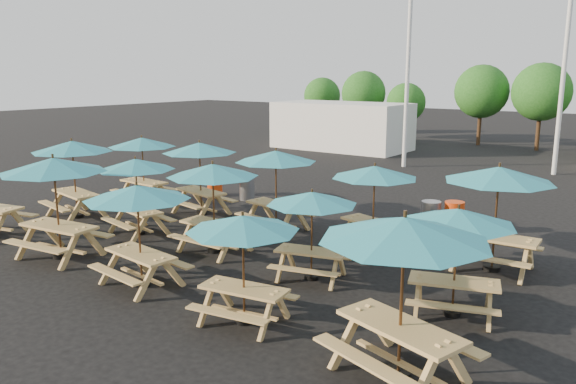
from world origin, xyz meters
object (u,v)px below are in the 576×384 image
Objects in this scene: picnic_unit_10 at (312,202)px; waste_bin_1 at (247,188)px; waste_bin_0 at (215,184)px; picnic_unit_13 at (458,222)px; picnic_unit_2 at (142,145)px; picnic_unit_7 at (213,175)px; picnic_unit_8 at (276,160)px; waste_bin_2 at (454,217)px; waste_bin_3 at (431,216)px; picnic_unit_5 at (200,151)px; picnic_unit_14 at (499,179)px; picnic_unit_12 at (404,237)px; picnic_unit_4 at (136,168)px; picnic_unit_9 at (243,228)px; picnic_unit_6 at (137,197)px; picnic_unit_1 at (72,150)px; picnic_unit_11 at (375,176)px; picnic_unit_3 at (54,170)px.

picnic_unit_10 reaches higher than waste_bin_1.
waste_bin_1 is (1.48, 0.14, 0.00)m from waste_bin_0.
picnic_unit_2 is at bearing 148.56° from picnic_unit_13.
picnic_unit_8 is at bearing 89.78° from picnic_unit_7.
waste_bin_3 is (-0.57, -0.35, 0.00)m from waste_bin_2.
picnic_unit_14 is (9.35, 0.17, 0.09)m from picnic_unit_5.
waste_bin_3 is at bearing 68.11° from picnic_unit_10.
picnic_unit_8 is 1.03× the size of picnic_unit_14.
picnic_unit_12 is at bearing -31.55° from picnic_unit_8.
picnic_unit_5 is 3.06× the size of waste_bin_1.
waste_bin_1 is at bearing 156.94° from picnic_unit_12.
waste_bin_2 is at bearing 62.90° from picnic_unit_10.
picnic_unit_4 is at bearing -128.84° from picnic_unit_8.
picnic_unit_8 is at bearing 112.28° from picnic_unit_9.
picnic_unit_2 reaches higher than picnic_unit_13.
waste_bin_2 is (3.99, 8.14, -1.52)m from picnic_unit_6.
picnic_unit_1 reaches higher than waste_bin_0.
waste_bin_0 is (-10.99, 2.21, -1.73)m from picnic_unit_14.
picnic_unit_5 reaches higher than picnic_unit_9.
waste_bin_1 is (-3.63, 7.85, -1.52)m from picnic_unit_6.
waste_bin_2 is (10.40, 5.46, -1.73)m from picnic_unit_1.
picnic_unit_12 reaches higher than picnic_unit_2.
picnic_unit_2 is 10.83m from picnic_unit_9.
picnic_unit_13 is (12.36, -2.87, -0.20)m from picnic_unit_2.
waste_bin_0 is at bearing 165.75° from picnic_unit_14.
picnic_unit_14 reaches higher than picnic_unit_6.
picnic_unit_11 reaches higher than picnic_unit_13.
picnic_unit_2 is 2.67× the size of waste_bin_0.
picnic_unit_10 is 0.79× the size of picnic_unit_12.
picnic_unit_3 is 2.57m from picnic_unit_4.
picnic_unit_11 is at bearing 137.52° from picnic_unit_12.
waste_bin_0 is 1.00× the size of waste_bin_2.
picnic_unit_10 is 3.26m from picnic_unit_13.
waste_bin_0 is (-8.12, 7.81, -1.36)m from picnic_unit_9.
picnic_unit_5 is 8.46m from picnic_unit_9.
picnic_unit_6 is 2.74× the size of waste_bin_2.
picnic_unit_1 reaches higher than picnic_unit_5.
picnic_unit_1 is at bearing -170.43° from picnic_unit_4.
picnic_unit_3 is 1.23× the size of picnic_unit_7.
waste_bin_3 is at bearing 41.95° from picnic_unit_8.
picnic_unit_14 reaches higher than waste_bin_3.
waste_bin_0 is at bearing 85.65° from picnic_unit_1.
picnic_unit_2 is at bearing 113.34° from picnic_unit_3.
picnic_unit_9 is (9.42, -2.78, -0.36)m from picnic_unit_1.
picnic_unit_4 is at bearing 179.90° from picnic_unit_12.
picnic_unit_1 reaches higher than picnic_unit_13.
picnic_unit_9 is 5.41m from picnic_unit_11.
picnic_unit_5 reaches higher than picnic_unit_8.
waste_bin_2 is (9.10, 0.43, 0.00)m from waste_bin_0.
waste_bin_1 is (-9.66, 5.36, -1.41)m from picnic_unit_13.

